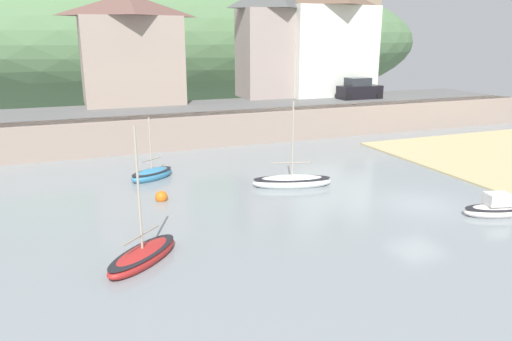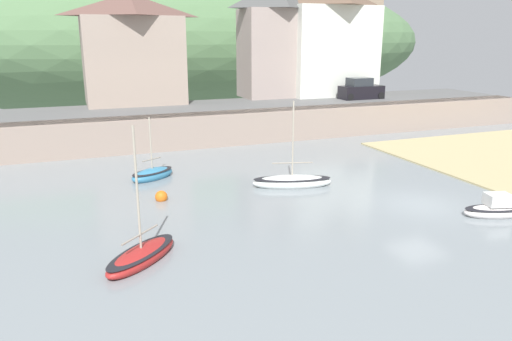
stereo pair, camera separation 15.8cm
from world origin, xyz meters
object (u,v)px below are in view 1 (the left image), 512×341
object	(u,v)px
church_with_spire	(363,15)
dinghy_open_wooden	(152,174)
waterfront_building_centre	(274,40)
waterfront_building_right	(326,39)
waterfront_building_left	(131,49)
parked_car_near_slipway	(359,90)
sailboat_far_left	(143,255)
fishing_boat_green	(496,209)
mooring_buoy	(161,197)
sailboat_nearest_shore	(292,181)

from	to	relation	value
church_with_spire	dinghy_open_wooden	distance (m)	34.82
waterfront_building_centre	waterfront_building_right	size ratio (longest dim) A/B	0.97
waterfront_building_centre	dinghy_open_wooden	size ratio (longest dim) A/B	2.75
waterfront_building_left	parked_car_near_slipway	bearing A→B (deg)	-12.67
waterfront_building_left	waterfront_building_right	size ratio (longest dim) A/B	0.85
dinghy_open_wooden	sailboat_far_left	world-z (taller)	sailboat_far_left
church_with_spire	sailboat_far_left	distance (m)	43.33
church_with_spire	waterfront_building_right	bearing A→B (deg)	-149.19
church_with_spire	dinghy_open_wooden	bearing A→B (deg)	-143.49
parked_car_near_slipway	dinghy_open_wooden	bearing A→B (deg)	-152.84
waterfront_building_centre	fishing_boat_green	xyz separation A→B (m)	(-0.68, -27.69, -7.43)
fishing_boat_green	waterfront_building_centre	bearing A→B (deg)	103.93
waterfront_building_centre	sailboat_far_left	distance (m)	32.30
parked_car_near_slipway	sailboat_far_left	bearing A→B (deg)	-137.58
mooring_buoy	sailboat_far_left	bearing A→B (deg)	-106.24
waterfront_building_left	dinghy_open_wooden	bearing A→B (deg)	-94.64
parked_car_near_slipway	waterfront_building_centre	bearing A→B (deg)	145.56
waterfront_building_left	sailboat_nearest_shore	xyz separation A→B (m)	(5.68, -20.13, -6.75)
church_with_spire	sailboat_far_left	xyz separation A→B (m)	(-28.97, -30.61, -10.07)
church_with_spire	mooring_buoy	xyz separation A→B (m)	(-27.03, -23.96, -10.12)
mooring_buoy	waterfront_building_centre	bearing A→B (deg)	53.50
waterfront_building_centre	waterfront_building_right	distance (m)	5.56
waterfront_building_left	mooring_buoy	distance (m)	21.15
waterfront_building_left	sailboat_nearest_shore	bearing A→B (deg)	-74.24
dinghy_open_wooden	waterfront_building_left	bearing A→B (deg)	53.95
church_with_spire	fishing_boat_green	size ratio (longest dim) A/B	4.63
waterfront_building_left	sailboat_far_left	world-z (taller)	waterfront_building_left
church_with_spire	sailboat_nearest_shore	world-z (taller)	church_with_spire
fishing_boat_green	sailboat_nearest_shore	size ratio (longest dim) A/B	0.68
waterfront_building_right	sailboat_nearest_shore	distance (m)	25.19
waterfront_building_right	sailboat_far_left	size ratio (longest dim) A/B	2.05
parked_car_near_slipway	waterfront_building_right	bearing A→B (deg)	104.33
waterfront_building_left	church_with_spire	distance (m)	26.03
sailboat_nearest_shore	mooring_buoy	distance (m)	7.22
waterfront_building_centre	mooring_buoy	size ratio (longest dim) A/B	16.52
sailboat_nearest_shore	parked_car_near_slipway	world-z (taller)	sailboat_nearest_shore
waterfront_building_centre	waterfront_building_right	world-z (taller)	waterfront_building_right
sailboat_nearest_shore	mooring_buoy	xyz separation A→B (m)	(-7.21, 0.17, -0.07)
waterfront_building_right	fishing_boat_green	xyz separation A→B (m)	(-6.23, -27.69, -7.54)
mooring_buoy	waterfront_building_left	bearing A→B (deg)	85.62
church_with_spire	parked_car_near_slipway	xyz separation A→B (m)	(-5.49, -8.50, -7.11)
waterfront_building_centre	parked_car_near_slipway	size ratio (longest dim) A/B	2.53
church_with_spire	mooring_buoy	world-z (taller)	church_with_spire
fishing_boat_green	dinghy_open_wooden	distance (m)	18.23
waterfront_building_right	parked_car_near_slipway	size ratio (longest dim) A/B	2.59
waterfront_building_left	sailboat_far_left	size ratio (longest dim) A/B	1.74
waterfront_building_right	sailboat_far_left	xyz separation A→B (m)	(-22.26, -26.61, -7.58)
mooring_buoy	fishing_boat_green	bearing A→B (deg)	-28.72
sailboat_nearest_shore	church_with_spire	bearing A→B (deg)	66.14
dinghy_open_wooden	sailboat_far_left	xyz separation A→B (m)	(-2.18, -10.77, -0.01)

